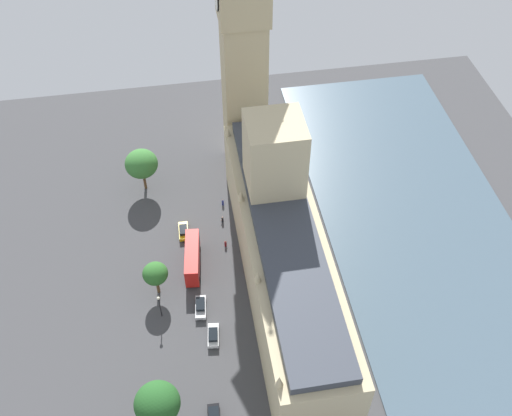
# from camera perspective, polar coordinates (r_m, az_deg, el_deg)

# --- Properties ---
(ground_plane) EXTENTS (131.20, 131.20, 0.00)m
(ground_plane) POSITION_cam_1_polar(r_m,az_deg,el_deg) (111.26, 1.51, -7.35)
(ground_plane) COLOR #424244
(river_thames) EXTENTS (37.45, 118.08, 0.25)m
(river_thames) POSITION_cam_1_polar(r_m,az_deg,el_deg) (119.28, 16.80, -4.97)
(river_thames) COLOR #475B6B
(river_thames) RESTS_ON ground
(parliament_building) EXTENTS (13.30, 58.79, 29.36)m
(parliament_building) POSITION_cam_1_polar(r_m,az_deg,el_deg) (105.47, 2.47, -3.47)
(parliament_building) COLOR #CCBA8E
(parliament_building) RESTS_ON ground
(clock_tower) EXTENTS (9.25, 9.25, 61.43)m
(clock_tower) POSITION_cam_1_polar(r_m,az_deg,el_deg) (113.96, -1.22, 16.12)
(clock_tower) COLOR tan
(clock_tower) RESTS_ON ground
(car_yellow_cab_kerbside) EXTENTS (2.00, 4.56, 1.74)m
(car_yellow_cab_kerbside) POSITION_cam_1_polar(r_m,az_deg,el_deg) (119.03, -6.90, -2.19)
(car_yellow_cab_kerbside) COLOR gold
(car_yellow_cab_kerbside) RESTS_ON ground
(double_decker_bus_far_end) EXTENTS (3.67, 10.71, 4.75)m
(double_decker_bus_far_end) POSITION_cam_1_polar(r_m,az_deg,el_deg) (112.36, -6.06, -4.72)
(double_decker_bus_far_end) COLOR red
(double_decker_bus_far_end) RESTS_ON ground
(car_silver_leading) EXTENTS (2.33, 4.91, 1.74)m
(car_silver_leading) POSITION_cam_1_polar(r_m,az_deg,el_deg) (107.97, -5.28, -9.32)
(car_silver_leading) COLOR #B7B7BC
(car_silver_leading) RESTS_ON ground
(car_white_opposite_hall) EXTENTS (2.37, 4.66, 1.74)m
(car_white_opposite_hall) POSITION_cam_1_polar(r_m,az_deg,el_deg) (104.69, -4.08, -11.98)
(car_white_opposite_hall) COLOR silver
(car_white_opposite_hall) RESTS_ON ground
(pedestrian_by_river_gate) EXTENTS (0.63, 0.54, 1.52)m
(pedestrian_by_river_gate) POSITION_cam_1_polar(r_m,az_deg,el_deg) (120.61, -3.21, -1.12)
(pedestrian_by_river_gate) COLOR black
(pedestrian_by_river_gate) RESTS_ON ground
(pedestrian_trailing) EXTENTS (0.46, 0.56, 1.50)m
(pedestrian_trailing) POSITION_cam_1_polar(r_m,az_deg,el_deg) (123.83, -3.17, 0.52)
(pedestrian_trailing) COLOR navy
(pedestrian_trailing) RESTS_ON ground
(pedestrian_under_trees) EXTENTS (0.62, 0.62, 1.50)m
(pedestrian_under_trees) POSITION_cam_1_polar(r_m,az_deg,el_deg) (116.53, -2.91, -3.40)
(pedestrian_under_trees) COLOR maroon
(pedestrian_under_trees) RESTS_ON ground
(plane_tree_corner) EXTENTS (4.52, 4.52, 7.42)m
(plane_tree_corner) POSITION_cam_1_polar(r_m,az_deg,el_deg) (107.46, -9.54, -6.18)
(plane_tree_corner) COLOR brown
(plane_tree_corner) RESTS_ON ground
(plane_tree_near_tower) EXTENTS (6.78, 6.78, 10.61)m
(plane_tree_near_tower) POSITION_cam_1_polar(r_m,az_deg,el_deg) (92.38, -9.36, -17.85)
(plane_tree_near_tower) COLOR brown
(plane_tree_near_tower) RESTS_ON ground
(plane_tree_slot_10) EXTENTS (6.74, 6.74, 9.82)m
(plane_tree_slot_10) POSITION_cam_1_polar(r_m,az_deg,el_deg) (124.96, -10.83, 4.14)
(plane_tree_slot_10) COLOR brown
(plane_tree_slot_10) RESTS_ON ground
(street_lamp_slot_11) EXTENTS (0.56, 0.56, 5.74)m
(street_lamp_slot_11) POSITION_cam_1_polar(r_m,az_deg,el_deg) (105.46, -9.17, -8.89)
(street_lamp_slot_11) COLOR black
(street_lamp_slot_11) RESTS_ON ground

